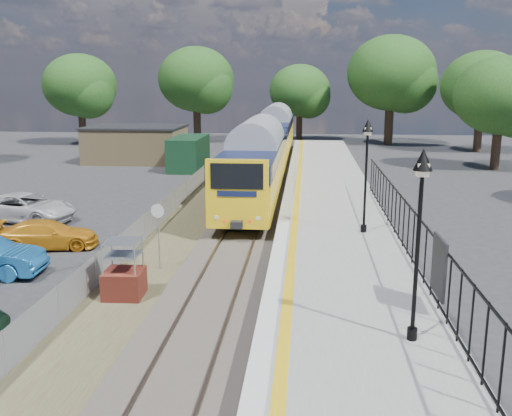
# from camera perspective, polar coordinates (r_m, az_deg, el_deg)

# --- Properties ---
(ground) EXTENTS (120.00, 120.00, 0.00)m
(ground) POSITION_cam_1_polar(r_m,az_deg,el_deg) (18.53, -4.35, -9.51)
(ground) COLOR #2D2D30
(ground) RESTS_ON ground
(track_bed) EXTENTS (5.90, 80.00, 0.29)m
(track_bed) POSITION_cam_1_polar(r_m,az_deg,el_deg) (27.68, -2.09, -1.78)
(track_bed) COLOR #473F38
(track_bed) RESTS_ON ground
(platform) EXTENTS (5.00, 70.00, 0.90)m
(platform) POSITION_cam_1_polar(r_m,az_deg,el_deg) (25.80, 7.80, -2.14)
(platform) COLOR gray
(platform) RESTS_ON ground
(platform_edge) EXTENTS (0.90, 70.00, 0.01)m
(platform_edge) POSITION_cam_1_polar(r_m,az_deg,el_deg) (25.67, 3.23, -1.08)
(platform_edge) COLOR silver
(platform_edge) RESTS_ON platform
(victorian_lamp_south) EXTENTS (0.44, 0.44, 4.60)m
(victorian_lamp_south) POSITION_cam_1_polar(r_m,az_deg,el_deg) (13.46, 16.13, 0.67)
(victorian_lamp_south) COLOR black
(victorian_lamp_south) RESTS_ON platform
(victorian_lamp_north) EXTENTS (0.44, 0.44, 4.60)m
(victorian_lamp_north) POSITION_cam_1_polar(r_m,az_deg,el_deg) (23.21, 11.04, 5.77)
(victorian_lamp_north) COLOR black
(victorian_lamp_north) RESTS_ON platform
(palisade_fence) EXTENTS (0.12, 26.00, 2.00)m
(palisade_fence) POSITION_cam_1_polar(r_m,az_deg,el_deg) (20.17, 15.34, -2.59)
(palisade_fence) COLOR black
(palisade_fence) RESTS_ON platform
(wire_fence) EXTENTS (0.06, 52.00, 1.20)m
(wire_fence) POSITION_cam_1_polar(r_m,az_deg,el_deg) (30.46, -8.52, 0.40)
(wire_fence) COLOR #999EA3
(wire_fence) RESTS_ON ground
(outbuilding) EXTENTS (10.80, 10.10, 3.12)m
(outbuilding) POSITION_cam_1_polar(r_m,az_deg,el_deg) (50.37, -10.95, 6.17)
(outbuilding) COLOR tan
(outbuilding) RESTS_ON ground
(tree_line) EXTENTS (56.80, 43.80, 11.88)m
(tree_line) POSITION_cam_1_polar(r_m,az_deg,el_deg) (58.95, 3.69, 12.23)
(tree_line) COLOR #332319
(tree_line) RESTS_ON ground
(train) EXTENTS (2.82, 40.83, 3.51)m
(train) POSITION_cam_1_polar(r_m,az_deg,el_deg) (44.35, 1.30, 6.61)
(train) COLOR yellow
(train) RESTS_ON ground
(brick_plinth) EXTENTS (1.27, 1.27, 1.99)m
(brick_plinth) POSITION_cam_1_polar(r_m,az_deg,el_deg) (19.10, -13.10, -6.08)
(brick_plinth) COLOR maroon
(brick_plinth) RESTS_ON ground
(speed_sign) EXTENTS (0.51, 0.15, 2.57)m
(speed_sign) POSITION_cam_1_polar(r_m,az_deg,el_deg) (21.33, -9.75, -1.81)
(speed_sign) COLOR #999EA3
(speed_sign) RESTS_ON ground
(car_yellow) EXTENTS (4.42, 2.56, 1.21)m
(car_yellow) POSITION_cam_1_polar(r_m,az_deg,el_deg) (25.72, -20.11, -2.51)
(car_yellow) COLOR orange
(car_yellow) RESTS_ON ground
(car_white) EXTENTS (5.44, 3.20, 1.42)m
(car_white) POSITION_cam_1_polar(r_m,az_deg,el_deg) (31.05, -22.06, 0.04)
(car_white) COLOR silver
(car_white) RESTS_ON ground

